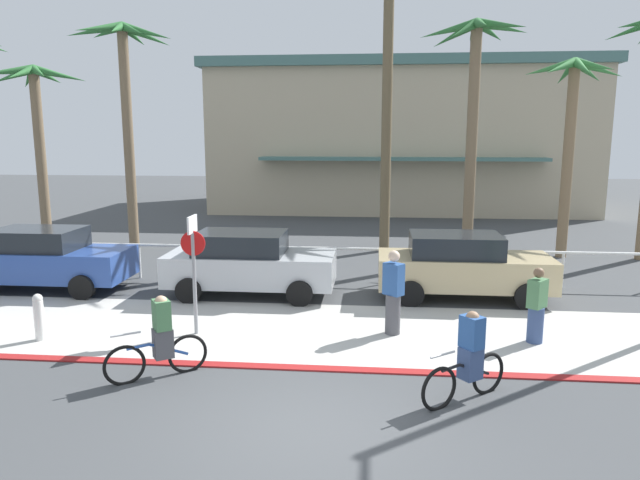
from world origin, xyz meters
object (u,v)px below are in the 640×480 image
(car_blue_0, at_px, (46,258))
(car_silver_1, at_px, (249,263))
(palm_tree_3, at_px, (387,48))
(pedestrian_1, at_px, (393,296))
(car_tan_2, at_px, (462,265))
(pedestrian_0, at_px, (536,309))
(palm_tree_2, at_px, (125,78))
(palm_tree_1, at_px, (37,109))
(palm_tree_4, at_px, (474,80))
(palm_tree_5, at_px, (572,106))
(stop_sign_bike_lane, at_px, (194,258))
(cyclist_black_1, at_px, (469,358))
(bollard_1, at_px, (39,317))
(cyclist_blue_0, at_px, (160,339))

(car_blue_0, distance_m, car_silver_1, 5.65)
(palm_tree_3, relative_size, pedestrian_1, 5.55)
(car_tan_2, bearing_deg, pedestrian_0, -72.35)
(palm_tree_2, relative_size, car_tan_2, 1.83)
(palm_tree_2, relative_size, car_silver_1, 1.83)
(palm_tree_1, bearing_deg, palm_tree_3, 3.98)
(palm_tree_1, height_order, palm_tree_4, palm_tree_4)
(palm_tree_5, bearing_deg, palm_tree_2, -179.13)
(car_blue_0, relative_size, pedestrian_1, 2.41)
(stop_sign_bike_lane, bearing_deg, cyclist_black_1, -26.28)
(palm_tree_1, xyz_separation_m, car_tan_2, (14.33, -5.22, -4.23))
(car_silver_1, bearing_deg, car_tan_2, 2.36)
(bollard_1, bearing_deg, palm_tree_3, 54.75)
(palm_tree_1, height_order, pedestrian_1, palm_tree_1)
(stop_sign_bike_lane, xyz_separation_m, palm_tree_2, (-5.06, 8.77, 4.47))
(cyclist_blue_0, bearing_deg, palm_tree_5, 47.76)
(cyclist_black_1, relative_size, pedestrian_0, 0.95)
(car_silver_1, distance_m, car_tan_2, 5.56)
(palm_tree_1, height_order, car_tan_2, palm_tree_1)
(bollard_1, relative_size, car_silver_1, 0.23)
(car_blue_0, height_order, car_silver_1, same)
(stop_sign_bike_lane, relative_size, car_silver_1, 0.58)
(palm_tree_1, distance_m, car_silver_1, 11.16)
(palm_tree_3, distance_m, cyclist_black_1, 13.73)
(palm_tree_2, distance_m, pedestrian_0, 15.83)
(palm_tree_5, bearing_deg, cyclist_black_1, -113.08)
(palm_tree_1, xyz_separation_m, cyclist_black_1, (13.59, -11.21, -4.40))
(car_blue_0, bearing_deg, pedestrian_1, -16.66)
(car_tan_2, height_order, pedestrian_0, car_tan_2)
(bollard_1, height_order, cyclist_black_1, cyclist_black_1)
(stop_sign_bike_lane, bearing_deg, bollard_1, -167.65)
(palm_tree_4, bearing_deg, palm_tree_5, 15.24)
(stop_sign_bike_lane, xyz_separation_m, palm_tree_4, (6.86, 8.08, 4.23))
(palm_tree_1, distance_m, car_blue_0, 7.54)
(palm_tree_2, relative_size, palm_tree_3, 0.79)
(car_silver_1, bearing_deg, bollard_1, -132.94)
(palm_tree_2, height_order, pedestrian_0, palm_tree_2)
(palm_tree_1, relative_size, car_tan_2, 1.50)
(stop_sign_bike_lane, bearing_deg, palm_tree_5, 41.35)
(cyclist_blue_0, relative_size, cyclist_black_1, 1.02)
(stop_sign_bike_lane, xyz_separation_m, pedestrian_0, (7.05, 0.14, -0.95))
(palm_tree_3, bearing_deg, car_tan_2, -72.24)
(palm_tree_1, relative_size, palm_tree_4, 0.85)
(pedestrian_1, bearing_deg, cyclist_black_1, -69.71)
(bollard_1, distance_m, palm_tree_5, 17.10)
(pedestrian_0, bearing_deg, car_blue_0, 165.99)
(bollard_1, xyz_separation_m, car_tan_2, (9.12, 4.06, 0.35))
(car_blue_0, bearing_deg, palm_tree_3, 34.11)
(stop_sign_bike_lane, height_order, pedestrian_0, stop_sign_bike_lane)
(palm_tree_3, distance_m, pedestrian_0, 11.69)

